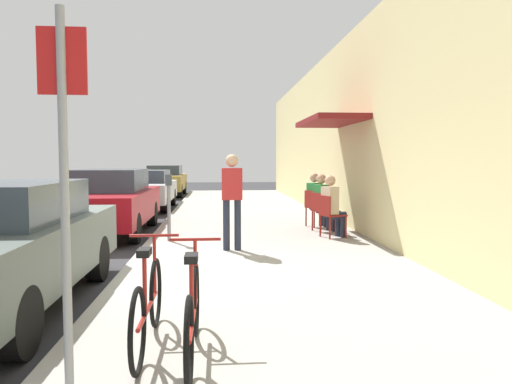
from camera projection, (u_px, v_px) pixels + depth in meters
name	position (u px, v px, depth m)	size (l,w,h in m)	color
ground_plane	(125.00, 273.00, 7.35)	(60.00, 60.00, 0.00)	#2D2D30
sidewalk_slab	(260.00, 244.00, 9.52)	(4.50, 32.00, 0.12)	#9E9B93
building_facade	(380.00, 128.00, 9.57)	(1.40, 32.00, 4.70)	beige
parked_car_1	(109.00, 201.00, 11.19)	(1.80, 4.40, 1.50)	maroon
parked_car_2	(146.00, 189.00, 16.84)	(1.80, 4.40, 1.36)	#B7B7BC
parked_car_3	(165.00, 180.00, 23.08)	(1.80, 4.40, 1.46)	#A58433
parking_meter	(169.00, 202.00, 9.50)	(0.12, 0.10, 1.32)	slate
street_sign	(64.00, 172.00, 3.19)	(0.32, 0.06, 2.60)	gray
bicycle_0	(148.00, 306.00, 4.11)	(0.46, 1.71, 0.90)	black
bicycle_1	(193.00, 314.00, 3.88)	(0.46, 1.71, 0.90)	black
cafe_chair_0	(330.00, 213.00, 9.92)	(0.56, 0.56, 0.87)	maroon
seated_patron_0	(332.00, 204.00, 9.93)	(0.51, 0.46, 1.29)	#232838
cafe_chair_1	(321.00, 209.00, 10.77)	(0.55, 0.55, 0.87)	maroon
seated_patron_1	(323.00, 200.00, 10.78)	(0.51, 0.46, 1.29)	#232838
cafe_chair_2	(314.00, 206.00, 11.53)	(0.56, 0.56, 0.87)	maroon
seated_patron_2	(316.00, 198.00, 11.55)	(0.51, 0.47, 1.29)	#232838
pedestrian_standing	(232.00, 194.00, 8.51)	(0.36, 0.22, 1.70)	#232838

